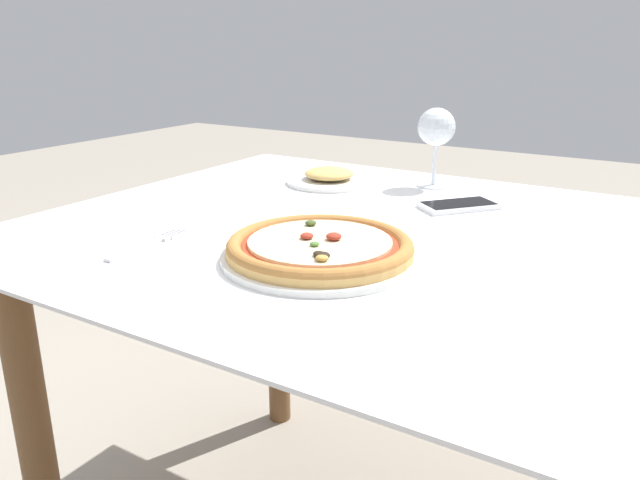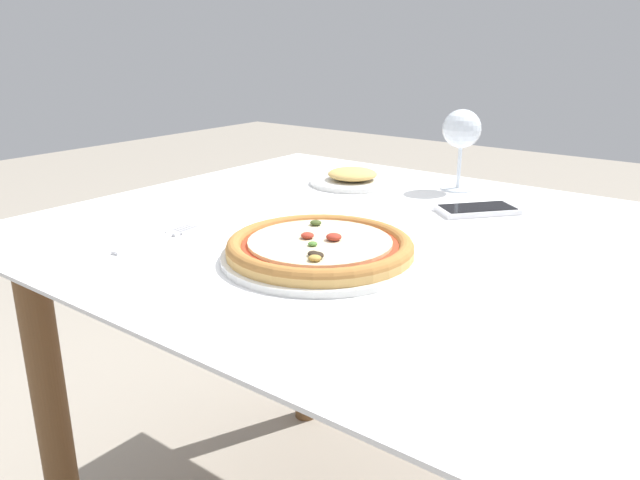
{
  "view_description": "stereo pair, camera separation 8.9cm",
  "coord_description": "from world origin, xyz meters",
  "px_view_note": "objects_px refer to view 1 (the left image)",
  "views": [
    {
      "loc": [
        0.44,
        -0.89,
        1.04
      ],
      "look_at": [
        -0.01,
        -0.17,
        0.76
      ],
      "focal_mm": 35.0,
      "sensor_mm": 36.0,
      "label": 1
    },
    {
      "loc": [
        0.51,
        -0.84,
        1.04
      ],
      "look_at": [
        -0.01,
        -0.17,
        0.76
      ],
      "focal_mm": 35.0,
      "sensor_mm": 36.0,
      "label": 2
    }
  ],
  "objects_px": {
    "dining_table": "(375,285)",
    "side_plate": "(329,178)",
    "wine_glass_far_left": "(436,129)",
    "fork": "(150,243)",
    "cell_phone": "(459,206)",
    "pizza_plate": "(320,248)"
  },
  "relations": [
    {
      "from": "cell_phone",
      "to": "fork",
      "type": "bearing_deg",
      "value": -126.1
    },
    {
      "from": "pizza_plate",
      "to": "fork",
      "type": "distance_m",
      "value": 0.27
    },
    {
      "from": "pizza_plate",
      "to": "fork",
      "type": "xyz_separation_m",
      "value": [
        -0.26,
        -0.08,
        -0.01
      ]
    },
    {
      "from": "pizza_plate",
      "to": "wine_glass_far_left",
      "type": "relative_size",
      "value": 1.72
    },
    {
      "from": "dining_table",
      "to": "fork",
      "type": "relative_size",
      "value": 6.83
    },
    {
      "from": "dining_table",
      "to": "wine_glass_far_left",
      "type": "xyz_separation_m",
      "value": [
        -0.04,
        0.35,
        0.22
      ]
    },
    {
      "from": "wine_glass_far_left",
      "to": "dining_table",
      "type": "bearing_deg",
      "value": -83.23
    },
    {
      "from": "pizza_plate",
      "to": "cell_phone",
      "type": "xyz_separation_m",
      "value": [
        0.07,
        0.38,
        -0.01
      ]
    },
    {
      "from": "fork",
      "to": "side_plate",
      "type": "relative_size",
      "value": 0.92
    },
    {
      "from": "pizza_plate",
      "to": "dining_table",
      "type": "bearing_deg",
      "value": 87.36
    },
    {
      "from": "pizza_plate",
      "to": "side_plate",
      "type": "distance_m",
      "value": 0.49
    },
    {
      "from": "cell_phone",
      "to": "dining_table",
      "type": "bearing_deg",
      "value": -107.49
    },
    {
      "from": "dining_table",
      "to": "fork",
      "type": "height_order",
      "value": "fork"
    },
    {
      "from": "dining_table",
      "to": "wine_glass_far_left",
      "type": "height_order",
      "value": "wine_glass_far_left"
    },
    {
      "from": "dining_table",
      "to": "cell_phone",
      "type": "relative_size",
      "value": 7.44
    },
    {
      "from": "dining_table",
      "to": "cell_phone",
      "type": "height_order",
      "value": "cell_phone"
    },
    {
      "from": "pizza_plate",
      "to": "wine_glass_far_left",
      "type": "distance_m",
      "value": 0.53
    },
    {
      "from": "dining_table",
      "to": "pizza_plate",
      "type": "distance_m",
      "value": 0.2
    },
    {
      "from": "fork",
      "to": "wine_glass_far_left",
      "type": "xyz_separation_m",
      "value": [
        0.22,
        0.6,
        0.12
      ]
    },
    {
      "from": "dining_table",
      "to": "side_plate",
      "type": "height_order",
      "value": "side_plate"
    },
    {
      "from": "fork",
      "to": "side_plate",
      "type": "xyz_separation_m",
      "value": [
        0.02,
        0.5,
        0.01
      ]
    },
    {
      "from": "pizza_plate",
      "to": "side_plate",
      "type": "height_order",
      "value": "pizza_plate"
    }
  ]
}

